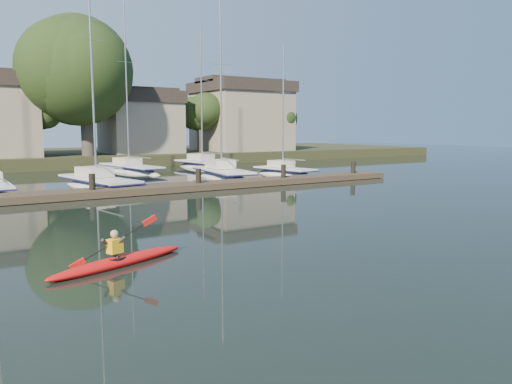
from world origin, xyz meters
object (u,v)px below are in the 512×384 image
sailboat_3 (223,181)px  sailboat_7 (204,170)px  kayak (119,259)px  sailboat_4 (284,177)px  sailboat_2 (99,191)px  sailboat_6 (131,174)px  dock (149,189)px

sailboat_3 → sailboat_7: (2.87, 8.83, 0.01)m
kayak → sailboat_7: size_ratio=0.31×
sailboat_4 → sailboat_2: bearing=174.7°
kayak → sailboat_3: 22.58m
kayak → sailboat_2: bearing=56.6°
sailboat_2 → sailboat_6: size_ratio=0.99×
sailboat_6 → sailboat_3: bearing=-74.9°
dock → sailboat_3: 8.81m
sailboat_3 → sailboat_6: sailboat_6 is taller
dock → sailboat_7: bearing=53.7°
sailboat_4 → sailboat_7: size_ratio=0.81×
dock → sailboat_7: sailboat_7 is taller
dock → sailboat_2: 4.30m
sailboat_3 → sailboat_6: size_ratio=0.92×
dock → sailboat_7: (10.14, 13.80, -0.40)m
sailboat_4 → sailboat_7: sailboat_7 is taller
kayak → sailboat_4: size_ratio=0.38×
sailboat_2 → kayak: bearing=-113.1°
kayak → sailboat_6: (9.15, 26.92, -0.33)m
dock → sailboat_2: (-1.67, 3.94, -0.39)m
sailboat_3 → sailboat_6: 9.31m
sailboat_2 → sailboat_6: 10.77m
sailboat_2 → sailboat_6: (5.08, 9.49, 0.01)m
kayak → sailboat_3: (13.01, 18.45, -0.36)m
sailboat_6 → sailboat_7: (6.73, 0.36, -0.03)m
sailboat_3 → sailboat_4: size_ratio=1.27×
sailboat_4 → sailboat_7: bearing=95.6°
sailboat_4 → sailboat_6: 12.56m
sailboat_7 → sailboat_4: bearing=-83.5°
sailboat_3 → sailboat_6: (-3.86, 8.47, 0.03)m
dock → sailboat_2: sailboat_2 is taller
sailboat_6 → sailboat_7: 6.74m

